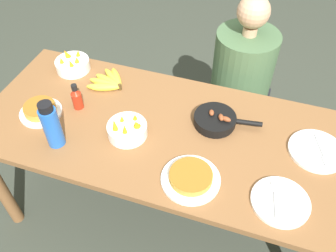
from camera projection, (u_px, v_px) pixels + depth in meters
The scene contains 13 objects.
ground_plane at pixel (168, 211), 2.30m from camera, with size 14.00×14.00×0.00m, color #383D33.
dining_table at pixel (168, 143), 1.80m from camera, with size 1.90×0.81×0.77m.
banana_bunch at pixel (109, 82), 1.95m from camera, with size 0.20×0.22×0.04m.
skillet at pixel (216, 120), 1.74m from camera, with size 0.33×0.21×0.08m.
frittata_plate_center at pixel (40, 110), 1.79m from camera, with size 0.21×0.21×0.06m.
frittata_plate_side at pixel (191, 178), 1.51m from camera, with size 0.26×0.26×0.05m.
empty_plate_near_front at pixel (317, 151), 1.63m from camera, with size 0.26×0.26×0.02m.
empty_plate_far_left at pixel (280, 202), 1.45m from camera, with size 0.24×0.24×0.02m.
fruit_bowl_mango at pixel (127, 129), 1.69m from camera, with size 0.19×0.19×0.11m.
fruit_bowl_citrus at pixel (73, 64), 2.04m from camera, with size 0.19×0.19×0.12m.
water_bottle at pixel (51, 125), 1.59m from camera, with size 0.08×0.08×0.25m.
hot_sauce_bottle at pixel (77, 98), 1.80m from camera, with size 0.05×0.05×0.15m.
person_figure at pixel (237, 97), 2.34m from camera, with size 0.41×0.41×1.18m.
Camera 1 is at (0.37, -1.11, 2.05)m, focal length 38.00 mm.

